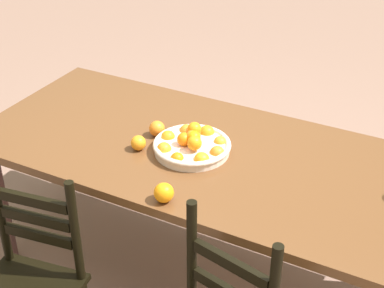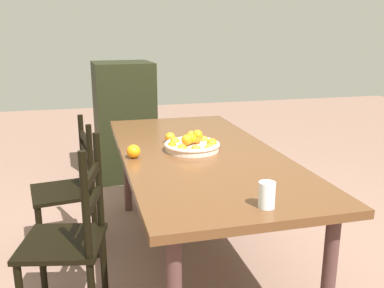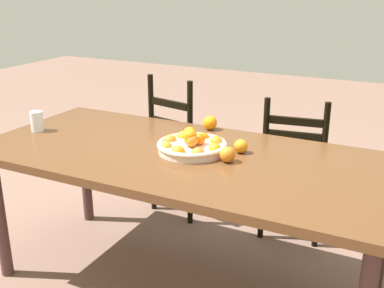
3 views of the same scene
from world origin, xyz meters
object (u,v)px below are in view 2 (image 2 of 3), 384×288
Objects in this scene: chair_near_window at (70,190)px; drinking_glass at (267,195)px; cabinet at (124,121)px; fruit_bowl at (192,145)px; orange_loose_2 at (191,136)px; orange_loose_0 at (170,138)px; dining_table at (199,162)px; chair_by_cabinet at (70,242)px; orange_loose_1 at (133,151)px.

drinking_glass is (-1.25, -0.84, 0.37)m from chair_near_window.
cabinet reaches higher than fruit_bowl.
orange_loose_2 is 0.66× the size of drinking_glass.
fruit_bowl is 0.92m from drinking_glass.
orange_loose_0 is (-0.11, -0.67, 0.34)m from chair_near_window.
fruit_bowl is 4.71× the size of orange_loose_2.
chair_by_cabinet reaches higher than dining_table.
chair_near_window is 0.78× the size of cabinet.
chair_by_cabinet is 1.02m from drinking_glass.
fruit_bowl reaches higher than orange_loose_2.
orange_loose_1 reaches higher than orange_loose_0.
drinking_glass is (-0.85, -0.45, 0.02)m from orange_loose_1.
orange_loose_1 is (-0.07, 0.37, 0.00)m from fruit_bowl.
chair_near_window is 1.56m from cabinet.
fruit_bowl is at bearing 58.32° from chair_near_window.
chair_by_cabinet is 2.29m from cabinet.
cabinet reaches higher than orange_loose_0.
orange_loose_0 is at bearing -177.50° from cabinet.
orange_loose_0 is (0.24, 0.13, 0.10)m from dining_table.
fruit_bowl reaches higher than drinking_glass.
chair_by_cabinet is at bearing 129.39° from orange_loose_2.
chair_near_window is 12.42× the size of orange_loose_2.
orange_loose_0 is (0.66, -0.65, 0.34)m from chair_by_cabinet.
cabinet is (1.46, -0.51, 0.14)m from chair_near_window.
drinking_glass is at bearing -152.01° from orange_loose_1.
orange_loose_2 is (0.23, -0.01, 0.11)m from dining_table.
cabinet reaches higher than chair_near_window.
fruit_bowl is (-1.79, -0.25, 0.20)m from cabinet.
dining_table is at bearing 130.36° from chair_by_cabinet.
dining_table is at bearing -151.92° from orange_loose_0.
fruit_bowl is 0.21m from orange_loose_2.
chair_near_window is (0.35, 0.80, -0.24)m from dining_table.
orange_loose_0 is at bearing 8.77° from drinking_glass.
dining_table is 0.29m from orange_loose_0.
orange_loose_2 is (0.65, -0.79, 0.34)m from chair_by_cabinet.
dining_table is 2.28× the size of chair_near_window.
dining_table is 2.14× the size of chair_by_cabinet.
dining_table is 0.91m from chair_by_cabinet.
drinking_glass is (-0.48, -0.82, 0.36)m from chair_by_cabinet.
chair_near_window reaches higher than orange_loose_1.
chair_by_cabinet is 12.28× the size of orange_loose_1.
orange_loose_0 is at bearing 85.71° from orange_loose_2.
orange_loose_0 is 0.86× the size of orange_loose_1.
fruit_bowl is (-0.33, -0.76, 0.35)m from chair_near_window.
dining_table is at bearing -125.28° from fruit_bowl.
chair_by_cabinet is 0.92m from fruit_bowl.
dining_table is 30.60× the size of orange_loose_0.
chair_by_cabinet is 0.62m from orange_loose_1.
dining_table is at bearing 2.91° from drinking_glass.
orange_loose_0 is at bearing 28.08° from dining_table.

